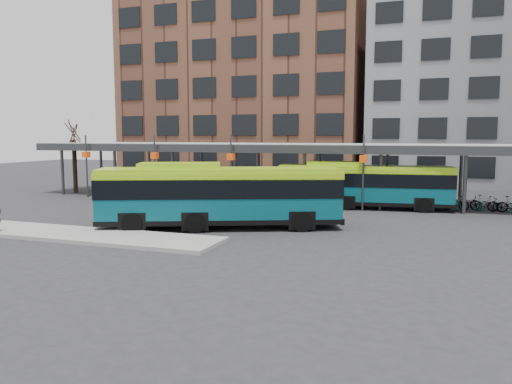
% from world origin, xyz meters
% --- Properties ---
extents(ground, '(120.00, 120.00, 0.00)m').
position_xyz_m(ground, '(0.00, 0.00, 0.00)').
color(ground, '#28282B').
rests_on(ground, ground).
extents(boarding_island, '(14.00, 3.00, 0.18)m').
position_xyz_m(boarding_island, '(-5.50, -3.00, 0.09)').
color(boarding_island, gray).
rests_on(boarding_island, ground).
extents(canopy, '(40.00, 6.53, 4.80)m').
position_xyz_m(canopy, '(-0.06, 12.87, 3.91)').
color(canopy, '#999B9E').
rests_on(canopy, ground).
extents(tree, '(1.64, 1.64, 5.60)m').
position_xyz_m(tree, '(-18.00, 12.00, 2.43)').
color(tree, black).
rests_on(tree, ground).
extents(building_brick, '(26.00, 14.00, 22.00)m').
position_xyz_m(building_brick, '(-10.00, 32.00, 11.00)').
color(building_brick, brown).
rests_on(building_brick, ground).
extents(building_grey, '(24.00, 14.00, 20.00)m').
position_xyz_m(building_grey, '(16.00, 32.00, 10.00)').
color(building_grey, slate).
rests_on(building_grey, ground).
extents(bus_front, '(12.32, 7.14, 3.38)m').
position_xyz_m(bus_front, '(-0.17, 1.23, 1.76)').
color(bus_front, '#084E5A').
rests_on(bus_front, ground).
extents(bus_rear, '(11.27, 3.59, 3.05)m').
position_xyz_m(bus_rear, '(5.88, 10.88, 1.59)').
color(bus_rear, '#084E5A').
rests_on(bus_rear, ground).
extents(bike_rack, '(7.86, 1.65, 1.04)m').
position_xyz_m(bike_rack, '(13.85, 12.10, 0.48)').
color(bike_rack, slate).
rests_on(bike_rack, ground).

